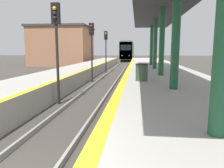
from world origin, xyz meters
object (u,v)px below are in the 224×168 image
object	(u,v)px
train	(128,51)
signal_far	(106,44)
signal_near	(56,35)
trash_bin	(142,72)
signal_mid	(92,41)

from	to	relation	value
train	signal_far	distance (m)	29.60
train	signal_near	world-z (taller)	signal_near
trash_bin	signal_far	bearing A→B (deg)	105.31
train	signal_far	world-z (taller)	signal_far
signal_mid	signal_near	bearing A→B (deg)	-90.77
train	signal_near	xyz separation A→B (m)	(-1.25, -43.75, 0.87)
signal_near	trash_bin	size ratio (longest dim) A/B	5.40
signal_near	trash_bin	bearing A→B (deg)	16.02
signal_near	signal_mid	xyz separation A→B (m)	(0.10, 7.09, 0.00)
trash_bin	signal_mid	bearing A→B (deg)	121.44
signal_far	train	bearing A→B (deg)	87.93
train	signal_mid	bearing A→B (deg)	-91.81
signal_far	signal_mid	bearing A→B (deg)	-90.70
signal_far	trash_bin	bearing A→B (deg)	-74.69
signal_mid	trash_bin	size ratio (longest dim) A/B	5.40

